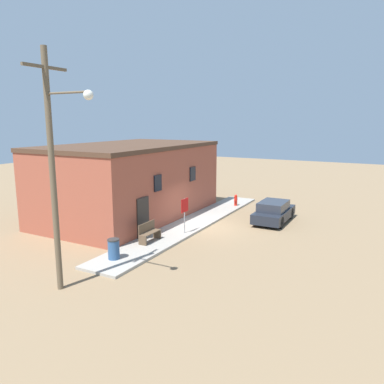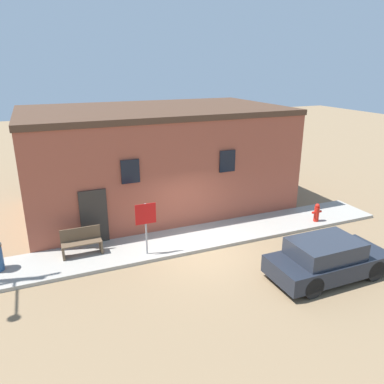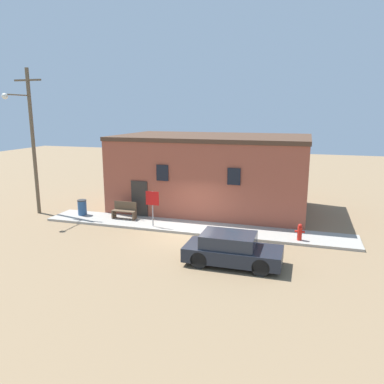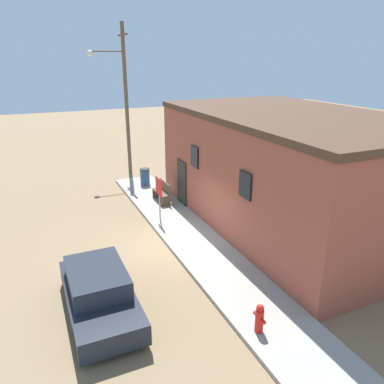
% 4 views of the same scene
% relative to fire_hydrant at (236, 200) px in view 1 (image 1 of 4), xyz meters
% --- Properties ---
extents(ground_plane, '(80.00, 80.00, 0.00)m').
position_rel_fire_hydrant_xyz_m(ground_plane, '(-5.52, -0.47, -0.53)').
color(ground_plane, '#846B4C').
extents(sidewalk, '(16.70, 2.13, 0.13)m').
position_rel_fire_hydrant_xyz_m(sidewalk, '(-5.52, 0.59, -0.46)').
color(sidewalk, '#9E998E').
rests_on(sidewalk, ground).
extents(brick_building, '(11.72, 6.90, 4.67)m').
position_rel_fire_hydrant_xyz_m(brick_building, '(-5.56, 5.05, 1.81)').
color(brick_building, '#9E4C38').
rests_on(brick_building, ground).
extents(fire_hydrant, '(0.46, 0.22, 0.80)m').
position_rel_fire_hydrant_xyz_m(fire_hydrant, '(0.00, 0.00, 0.00)').
color(fire_hydrant, red).
rests_on(fire_hydrant, sidewalk).
extents(stop_sign, '(0.73, 0.06, 1.90)m').
position_rel_fire_hydrant_xyz_m(stop_sign, '(-7.52, -0.03, 0.93)').
color(stop_sign, gray).
rests_on(stop_sign, sidewalk).
extents(bench, '(1.37, 0.44, 0.97)m').
position_rel_fire_hydrant_xyz_m(bench, '(-9.64, 0.85, 0.06)').
color(bench, brown).
rests_on(bench, sidewalk).
extents(trash_bin, '(0.53, 0.53, 0.91)m').
position_rel_fire_hydrant_xyz_m(trash_bin, '(-12.39, 0.83, 0.06)').
color(trash_bin, '#2D517F').
rests_on(trash_bin, sidewalk).
extents(utility_pole, '(1.80, 2.11, 8.56)m').
position_rel_fire_hydrant_xyz_m(utility_pole, '(-15.45, 0.66, 4.15)').
color(utility_pole, brown).
rests_on(utility_pole, ground).
extents(parked_car, '(3.92, 1.70, 1.31)m').
position_rel_fire_hydrant_xyz_m(parked_car, '(-2.58, -3.51, 0.11)').
color(parked_car, black).
rests_on(parked_car, ground).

